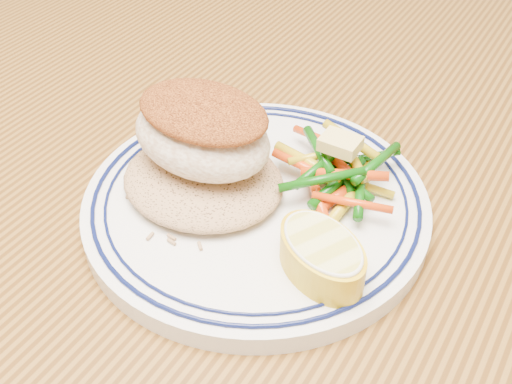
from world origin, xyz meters
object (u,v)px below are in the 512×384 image
at_px(rice_pilaf, 203,177).
at_px(vegetable_pile, 337,172).
at_px(plate, 256,203).
at_px(dining_table, 262,267).
at_px(fish_fillet, 202,130).
at_px(lemon_wedge, 322,255).

distance_m(rice_pilaf, vegetable_pile, 0.10).
relative_size(plate, rice_pilaf, 2.07).
bearing_deg(rice_pilaf, plate, 17.75).
height_order(dining_table, fish_fillet, fish_fillet).
height_order(dining_table, plate, plate).
height_order(rice_pilaf, vegetable_pile, vegetable_pile).
distance_m(plate, vegetable_pile, 0.06).
xyz_separation_m(plate, rice_pilaf, (-0.04, -0.01, 0.02)).
xyz_separation_m(rice_pilaf, fish_fillet, (-0.01, 0.01, 0.03)).
relative_size(fish_fillet, vegetable_pile, 1.09).
bearing_deg(dining_table, plate, -67.42).
bearing_deg(lemon_wedge, rice_pilaf, 165.76).
height_order(rice_pilaf, fish_fillet, fish_fillet).
bearing_deg(vegetable_pile, rice_pilaf, -146.89).
bearing_deg(plate, rice_pilaf, -162.25).
relative_size(plate, vegetable_pile, 2.38).
bearing_deg(rice_pilaf, lemon_wedge, -14.24).
relative_size(plate, lemon_wedge, 2.95).
bearing_deg(lemon_wedge, plate, 151.05).
height_order(plate, vegetable_pile, vegetable_pile).
bearing_deg(fish_fillet, lemon_wedge, -18.52).
distance_m(vegetable_pile, lemon_wedge, 0.08).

